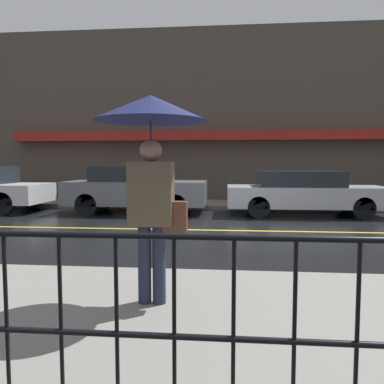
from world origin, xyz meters
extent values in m
plane|color=black|center=(0.00, 0.00, 0.00)|extent=(80.00, 80.00, 0.00)
cube|color=gray|center=(0.00, -5.33, 0.07)|extent=(28.00, 3.15, 0.15)
cube|color=gray|center=(0.00, 4.85, 0.07)|extent=(28.00, 2.19, 0.15)
cube|color=gold|center=(0.00, 0.00, 0.00)|extent=(25.20, 0.12, 0.01)
cube|color=#4C4238|center=(0.00, 6.09, 3.38)|extent=(28.00, 0.30, 6.77)
cube|color=maroon|center=(0.00, 5.67, 2.60)|extent=(16.80, 0.55, 0.35)
cylinder|color=black|center=(0.00, -6.66, 1.16)|extent=(12.00, 0.04, 0.04)
cylinder|color=black|center=(0.00, -6.66, 0.61)|extent=(12.00, 0.04, 0.04)
cylinder|color=black|center=(-1.30, -6.66, 0.66)|extent=(0.02, 0.02, 1.02)
cylinder|color=black|center=(-0.97, -6.66, 0.66)|extent=(0.02, 0.02, 1.02)
cylinder|color=black|center=(-0.65, -6.66, 0.66)|extent=(0.02, 0.02, 1.02)
cylinder|color=black|center=(-0.32, -6.66, 0.66)|extent=(0.02, 0.02, 1.02)
cylinder|color=black|center=(0.00, -6.66, 0.66)|extent=(0.02, 0.02, 1.02)
cylinder|color=black|center=(0.32, -6.66, 0.66)|extent=(0.02, 0.02, 1.02)
cylinder|color=black|center=(0.65, -6.66, 0.66)|extent=(0.02, 0.02, 1.02)
cylinder|color=#23283D|center=(-0.86, -5.00, 0.55)|extent=(0.13, 0.13, 0.80)
cylinder|color=#23283D|center=(-0.71, -5.00, 0.55)|extent=(0.13, 0.13, 0.80)
cube|color=brown|center=(-0.79, -5.00, 1.26)|extent=(0.43, 0.26, 0.63)
sphere|color=#976F56|center=(-0.79, -5.00, 1.69)|extent=(0.22, 0.22, 0.22)
cylinder|color=#262628|center=(-0.79, -5.00, 1.62)|extent=(0.02, 0.02, 0.71)
cone|color=#191E4C|center=(-0.79, -5.00, 2.10)|extent=(1.11, 1.11, 0.25)
cube|color=brown|center=(-0.55, -5.00, 1.04)|extent=(0.24, 0.12, 0.30)
cylinder|color=black|center=(-6.72, 3.61, 0.35)|extent=(0.70, 0.22, 0.70)
cylinder|color=black|center=(-6.72, 1.98, 0.35)|extent=(0.70, 0.22, 0.70)
cube|color=slate|center=(-2.83, 2.79, 0.65)|extent=(4.31, 1.70, 0.72)
cube|color=#1E2328|center=(-3.00, 2.79, 1.24)|extent=(2.24, 1.57, 0.47)
cylinder|color=black|center=(-1.49, 3.54, 0.33)|extent=(0.67, 0.22, 0.67)
cylinder|color=black|center=(-1.49, 2.05, 0.33)|extent=(0.67, 0.22, 0.67)
cylinder|color=black|center=(-4.17, 3.54, 0.33)|extent=(0.67, 0.22, 0.67)
cylinder|color=black|center=(-4.17, 2.05, 0.33)|extent=(0.67, 0.22, 0.67)
cube|color=#B2B5BA|center=(2.31, 2.79, 0.57)|extent=(4.64, 1.71, 0.61)
cube|color=#1E2328|center=(2.13, 2.79, 1.10)|extent=(2.41, 1.57, 0.46)
cylinder|color=black|center=(3.75, 3.54, 0.32)|extent=(0.63, 0.22, 0.63)
cylinder|color=black|center=(3.75, 2.05, 0.32)|extent=(0.63, 0.22, 0.63)
cylinder|color=black|center=(0.87, 3.54, 0.32)|extent=(0.63, 0.22, 0.63)
cylinder|color=black|center=(0.87, 2.05, 0.32)|extent=(0.63, 0.22, 0.63)
camera|label=1|loc=(-0.04, -8.64, 1.56)|focal=35.00mm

